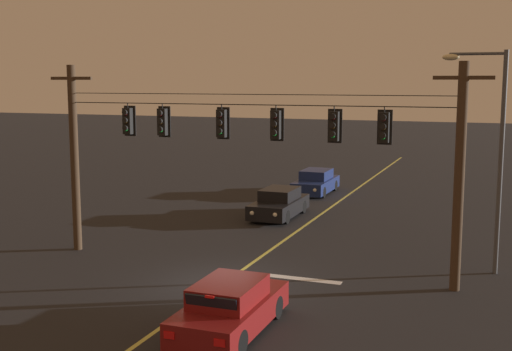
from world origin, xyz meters
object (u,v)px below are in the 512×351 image
Objects in this scene: traffic_light_far_right at (384,127)px; car_oncoming_trailing at (316,182)px; traffic_light_right_inner at (276,125)px; traffic_light_left_inner at (162,122)px; traffic_light_rightmost at (334,126)px; street_lamp_corner at (491,140)px; car_waiting_near_lane at (230,308)px; car_oncoming_lead at (279,204)px; traffic_light_leftmost at (128,121)px; traffic_light_centre at (222,123)px.

traffic_light_far_right is 17.71m from car_oncoming_trailing.
traffic_light_far_right is (3.63, 0.00, 0.00)m from traffic_light_right_inner.
traffic_light_left_inner and traffic_light_right_inner have the same top height.
traffic_light_rightmost is 0.16× the size of street_lamp_corner.
traffic_light_far_right is at bearing 63.17° from car_waiting_near_lane.
car_oncoming_lead is (-2.83, 8.69, -4.43)m from traffic_light_right_inner.
car_oncoming_lead is (-4.84, 8.69, -4.43)m from traffic_light_rightmost.
car_waiting_near_lane is 0.57× the size of street_lamp_corner.
car_oncoming_lead is at bearing 71.39° from traffic_light_leftmost.
traffic_light_rightmost is 0.28× the size of car_oncoming_lead.
traffic_light_far_right is (7.95, 0.00, 0.00)m from traffic_light_left_inner.
traffic_light_left_inner is 1.00× the size of traffic_light_far_right.
traffic_light_rightmost is at bearing -153.53° from street_lamp_corner.
traffic_light_far_right is (9.39, 0.00, 0.00)m from traffic_light_leftmost.
traffic_light_leftmost is 0.28× the size of car_oncoming_lead.
street_lamp_corner is (12.57, 2.40, -0.51)m from traffic_light_leftmost.
car_waiting_near_lane is at bearing -48.43° from traffic_light_left_inner.
car_oncoming_trailing is at bearing 107.58° from traffic_light_rightmost.
traffic_light_right_inner is (1.99, 0.00, 0.00)m from traffic_light_centre.
car_oncoming_trailing is at bearing 80.13° from traffic_light_leftmost.
car_waiting_near_lane is at bearing -116.83° from traffic_light_far_right.
traffic_light_centre is 4.00m from traffic_light_rightmost.
street_lamp_corner reaches higher than traffic_light_rightmost.
car_waiting_near_lane is 21.85m from car_oncoming_trailing.
traffic_light_far_right reaches higher than car_waiting_near_lane.
car_oncoming_trailing is (-1.02, 15.82, -4.43)m from traffic_light_centre.
traffic_light_right_inner is 16.70m from car_oncoming_trailing.
traffic_light_centre is 1.00× the size of traffic_light_far_right.
traffic_light_left_inner is at bearing -167.85° from street_lamp_corner.
car_oncoming_trailing is (-5.01, 15.82, -4.43)m from traffic_light_rightmost.
car_oncoming_lead is 12.17m from street_lamp_corner.
traffic_light_centre is at bearing 180.00° from traffic_light_right_inner.
traffic_light_centre is at bearing 115.63° from car_waiting_near_lane.
traffic_light_left_inner is 8.82m from car_waiting_near_lane.
traffic_light_far_right is at bearing 0.00° from traffic_light_leftmost.
traffic_light_left_inner is at bearing -94.73° from car_oncoming_trailing.
traffic_light_right_inner is 1.00× the size of traffic_light_far_right.
traffic_light_leftmost is 0.28× the size of car_waiting_near_lane.
car_oncoming_lead is 7.13m from car_oncoming_trailing.
traffic_light_right_inner is 0.16× the size of street_lamp_corner.
traffic_light_leftmost reaches higher than car_oncoming_lead.
car_oncoming_trailing is at bearing 112.77° from traffic_light_far_right.
traffic_light_right_inner reaches higher than car_oncoming_lead.
traffic_light_centre reaches higher than car_oncoming_trailing.
traffic_light_rightmost is 0.28× the size of car_oncoming_trailing.
traffic_light_centre is 0.28× the size of car_waiting_near_lane.
traffic_light_rightmost is (4.00, 0.00, 0.00)m from traffic_light_centre.
traffic_light_centre is at bearing 180.00° from traffic_light_far_right.
car_waiting_near_lane is at bearing -76.04° from car_oncoming_lead.
traffic_light_rightmost is (6.32, 0.00, 0.00)m from traffic_light_left_inner.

